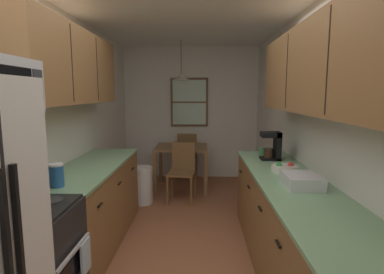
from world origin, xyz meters
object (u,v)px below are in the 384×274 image
(dining_chair_far, at_px, (187,153))
(trash_bin, at_px, (142,185))
(dining_table, at_px, (182,153))
(storage_canister, at_px, (56,175))
(fruit_bowl, at_px, (285,168))
(stove_range, at_px, (25,272))
(mug_by_coffeemaker, at_px, (262,151))
(coffee_maker, at_px, (273,145))
(dish_rack, at_px, (302,180))
(dining_chair_near, at_px, (182,169))

(dining_chair_far, bearing_deg, trash_bin, -114.32)
(dining_table, bearing_deg, storage_canister, -106.78)
(dining_table, distance_m, dining_chair_far, 0.63)
(storage_canister, bearing_deg, fruit_bowl, 15.39)
(stove_range, relative_size, mug_by_coffeemaker, 10.06)
(dining_table, relative_size, trash_bin, 1.60)
(stove_range, bearing_deg, coffee_maker, 39.09)
(dining_table, xyz_separation_m, trash_bin, (-0.56, -0.77, -0.35))
(coffee_maker, distance_m, mug_by_coffeemaker, 0.30)
(coffee_maker, height_order, dish_rack, coffee_maker)
(stove_range, relative_size, storage_canister, 5.70)
(stove_range, height_order, dining_chair_near, stove_range)
(fruit_bowl, bearing_deg, dining_table, 116.87)
(dining_chair_far, height_order, mug_by_coffeemaker, mug_by_coffeemaker)
(trash_bin, xyz_separation_m, fruit_bowl, (1.72, -1.52, 0.66))
(dining_chair_far, distance_m, mug_by_coffeemaker, 2.38)
(fruit_bowl, height_order, dish_rack, dish_rack)
(dining_chair_far, distance_m, dish_rack, 3.60)
(dish_rack, bearing_deg, dining_chair_near, 117.39)
(storage_canister, distance_m, dish_rack, 2.03)
(storage_canister, xyz_separation_m, fruit_bowl, (2.02, 0.56, -0.06))
(fruit_bowl, xyz_separation_m, dish_rack, (0.01, -0.49, 0.01))
(coffee_maker, bearing_deg, trash_bin, 150.60)
(dining_table, bearing_deg, dish_rack, -67.23)
(mug_by_coffeemaker, relative_size, fruit_bowl, 0.42)
(trash_bin, distance_m, storage_canister, 2.22)
(trash_bin, relative_size, fruit_bowl, 2.18)
(stove_range, xyz_separation_m, mug_by_coffeemaker, (1.95, 1.91, 0.48))
(stove_range, height_order, dining_chair_far, stove_range)
(dining_table, distance_m, dining_chair_near, 0.63)
(stove_range, bearing_deg, storage_canister, 90.59)
(dining_chair_near, bearing_deg, storage_canister, -112.08)
(storage_canister, height_order, coffee_maker, coffee_maker)
(dining_chair_far, xyz_separation_m, fruit_bowl, (1.09, -2.91, 0.44))
(dining_table, relative_size, mug_by_coffeemaker, 8.19)
(stove_range, xyz_separation_m, dish_rack, (2.02, 0.60, 0.48))
(dish_rack, bearing_deg, stove_range, -163.38)
(stove_range, height_order, mug_by_coffeemaker, stove_range)
(storage_canister, distance_m, mug_by_coffeemaker, 2.39)
(dining_chair_far, relative_size, storage_canister, 4.67)
(storage_canister, distance_m, coffee_maker, 2.31)
(coffee_maker, bearing_deg, fruit_bowl, -91.00)
(dining_chair_near, bearing_deg, dining_chair_far, 88.99)
(dining_table, distance_m, fruit_bowl, 2.58)
(trash_bin, relative_size, mug_by_coffeemaker, 5.13)
(mug_by_coffeemaker, bearing_deg, dining_chair_near, 140.75)
(trash_bin, bearing_deg, mug_by_coffeemaker, -23.15)
(dining_chair_far, xyz_separation_m, trash_bin, (-0.63, -1.38, -0.22))
(dining_chair_far, relative_size, fruit_bowl, 3.49)
(trash_bin, bearing_deg, coffee_maker, -29.40)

